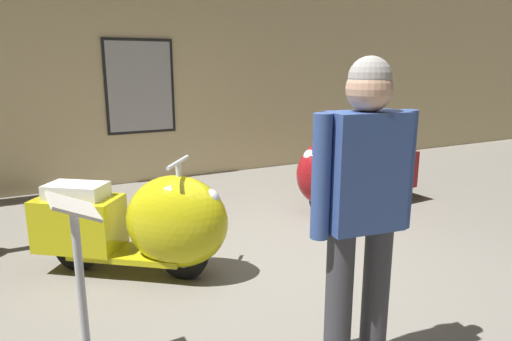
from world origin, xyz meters
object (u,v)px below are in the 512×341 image
(info_stanchion, at_px, (83,308))
(visitor_0, at_px, (363,202))
(scooter_0, at_px, (146,224))
(scooter_1, at_px, (348,173))

(info_stanchion, bearing_deg, visitor_0, -24.09)
(scooter_0, relative_size, scooter_1, 0.92)
(visitor_0, height_order, info_stanchion, visitor_0)
(scooter_1, height_order, visitor_0, visitor_0)
(visitor_0, bearing_deg, info_stanchion, 73.59)
(visitor_0, relative_size, info_stanchion, 1.63)
(scooter_0, relative_size, info_stanchion, 1.46)
(scooter_0, xyz_separation_m, visitor_0, (0.72, -1.73, 0.56))
(scooter_0, distance_m, info_stanchion, 1.29)
(scooter_1, bearing_deg, info_stanchion, 26.40)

